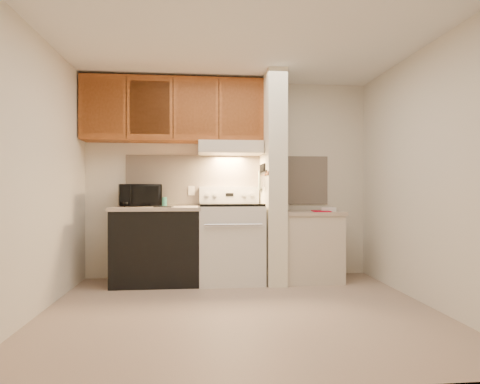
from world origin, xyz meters
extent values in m
plane|color=tan|center=(0.00, 0.00, 0.00)|extent=(3.60, 3.60, 0.00)
plane|color=white|center=(0.00, 0.00, 2.50)|extent=(3.60, 3.60, 0.00)
cube|color=beige|center=(0.00, 1.50, 1.25)|extent=(3.60, 2.50, 0.02)
cube|color=beige|center=(-1.80, 0.00, 1.25)|extent=(0.02, 3.00, 2.50)
cube|color=beige|center=(1.80, 0.00, 1.25)|extent=(0.02, 3.00, 2.50)
cube|color=beige|center=(0.00, 1.49, 1.24)|extent=(2.60, 0.02, 0.63)
cube|color=silver|center=(0.00, 1.16, 0.46)|extent=(0.76, 0.65, 0.92)
cube|color=black|center=(0.00, 0.84, 0.50)|extent=(0.50, 0.01, 0.30)
cylinder|color=silver|center=(0.00, 0.80, 0.72)|extent=(0.65, 0.02, 0.02)
cube|color=black|center=(0.00, 1.16, 0.94)|extent=(0.74, 0.64, 0.03)
cube|color=silver|center=(0.00, 1.44, 1.05)|extent=(0.76, 0.08, 0.20)
cube|color=black|center=(0.00, 1.40, 1.05)|extent=(0.10, 0.01, 0.04)
cylinder|color=silver|center=(-0.28, 1.40, 1.05)|extent=(0.05, 0.02, 0.05)
cylinder|color=silver|center=(-0.18, 1.40, 1.05)|extent=(0.05, 0.02, 0.05)
cylinder|color=silver|center=(0.18, 1.40, 1.05)|extent=(0.05, 0.02, 0.05)
cylinder|color=silver|center=(0.28, 1.40, 1.05)|extent=(0.05, 0.02, 0.05)
cube|color=black|center=(-0.88, 1.17, 0.43)|extent=(1.00, 0.63, 0.87)
cube|color=#B5A18E|center=(-0.88, 1.17, 0.89)|extent=(1.04, 0.67, 0.04)
cube|color=black|center=(-0.79, 0.97, 0.92)|extent=(0.23, 0.13, 0.01)
cylinder|color=#225E52|center=(-0.83, 1.39, 0.96)|extent=(0.13, 0.13, 0.11)
cube|color=beige|center=(-0.48, 1.48, 1.10)|extent=(0.08, 0.01, 0.12)
imported|color=black|center=(-1.10, 1.31, 1.04)|extent=(0.55, 0.44, 0.27)
cube|color=#F4ECCE|center=(0.51, 1.15, 1.25)|extent=(0.22, 0.70, 2.50)
cube|color=#964C1F|center=(0.39, 1.15, 1.30)|extent=(0.01, 0.70, 0.04)
cube|color=black|center=(0.39, 1.10, 1.32)|extent=(0.02, 0.42, 0.04)
cube|color=silver|center=(0.38, 0.95, 1.22)|extent=(0.01, 0.03, 0.16)
cylinder|color=black|center=(0.38, 0.94, 1.37)|extent=(0.02, 0.02, 0.10)
cube|color=silver|center=(0.38, 1.03, 1.21)|extent=(0.01, 0.04, 0.18)
cylinder|color=black|center=(0.38, 1.02, 1.37)|extent=(0.02, 0.02, 0.10)
cube|color=silver|center=(0.38, 1.09, 1.20)|extent=(0.01, 0.04, 0.20)
cylinder|color=black|center=(0.38, 1.09, 1.37)|extent=(0.02, 0.02, 0.10)
cube|color=silver|center=(0.38, 1.18, 1.22)|extent=(0.01, 0.04, 0.16)
cylinder|color=black|center=(0.38, 1.18, 1.37)|extent=(0.02, 0.02, 0.10)
cube|color=silver|center=(0.38, 1.26, 1.21)|extent=(0.01, 0.04, 0.18)
cylinder|color=black|center=(0.38, 1.26, 1.37)|extent=(0.02, 0.02, 0.10)
cube|color=gray|center=(0.38, 1.32, 1.23)|extent=(0.03, 0.10, 0.24)
cube|color=beige|center=(0.97, 1.15, 0.40)|extent=(0.70, 0.60, 0.81)
cube|color=#B5A18E|center=(0.97, 1.15, 0.83)|extent=(0.74, 0.64, 0.04)
cube|color=#AF0318|center=(1.07, 1.00, 0.85)|extent=(0.25, 0.31, 0.01)
cube|color=white|center=(1.19, 1.07, 0.87)|extent=(0.20, 0.17, 0.04)
cube|color=beige|center=(0.00, 1.28, 1.62)|extent=(0.78, 0.44, 0.15)
cube|color=beige|center=(0.00, 1.07, 1.58)|extent=(0.78, 0.04, 0.06)
cube|color=#964C1F|center=(-0.69, 1.32, 2.08)|extent=(2.18, 0.33, 0.77)
cube|color=#964C1F|center=(-1.51, 1.17, 2.08)|extent=(0.46, 0.01, 0.63)
cube|color=black|center=(-1.23, 1.16, 2.08)|extent=(0.01, 0.01, 0.73)
cube|color=#964C1F|center=(-0.96, 1.17, 2.08)|extent=(0.46, 0.01, 0.63)
cube|color=black|center=(-0.69, 1.16, 2.08)|extent=(0.01, 0.01, 0.73)
cube|color=#964C1F|center=(-0.42, 1.17, 2.08)|extent=(0.46, 0.01, 0.63)
cube|color=black|center=(-0.14, 1.16, 2.08)|extent=(0.01, 0.01, 0.73)
cube|color=#964C1F|center=(0.13, 1.17, 2.08)|extent=(0.46, 0.01, 0.63)
camera|label=1|loc=(-0.36, -3.66, 1.11)|focal=30.00mm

